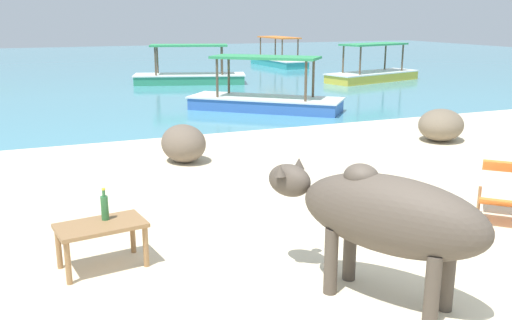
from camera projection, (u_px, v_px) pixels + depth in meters
name	position (u px, v px, depth m)	size (l,w,h in m)	color
water_surface	(89.00, 69.00, 23.91)	(60.00, 36.00, 0.03)	teal
cow	(384.00, 215.00, 4.30)	(1.30, 1.85, 1.08)	#4C4238
low_bench_table	(101.00, 231.00, 4.95)	(0.82, 0.55, 0.42)	olive
bottle	(105.00, 207.00, 5.00)	(0.07, 0.07, 0.30)	#2D6B38
deck_chair_near	(506.00, 186.00, 6.11)	(0.92, 0.92, 0.68)	olive
shore_rock_large	(441.00, 125.00, 10.05)	(0.93, 0.79, 0.57)	#756651
shore_rock_medium	(183.00, 143.00, 8.58)	(0.78, 0.64, 0.58)	#6B5B4C
boat_green	(190.00, 75.00, 18.68)	(3.85, 2.18, 1.29)	#338E66
boat_yellow	(373.00, 73.00, 19.38)	(3.85, 2.08, 1.29)	gold
boat_teal	(278.00, 60.00, 25.17)	(1.34, 3.73, 1.29)	teal
boat_blue	(265.00, 99.00, 13.43)	(3.54, 3.26, 1.29)	#3866B7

